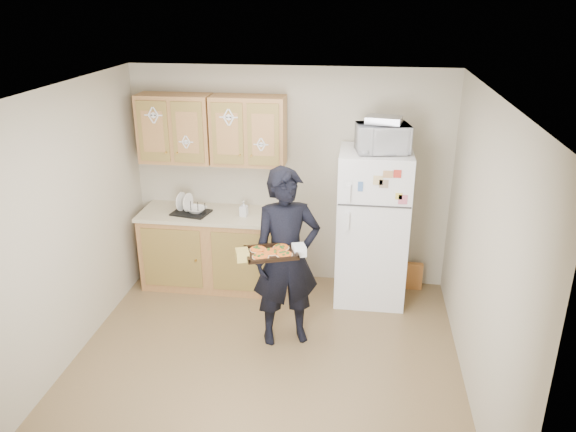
{
  "coord_description": "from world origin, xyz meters",
  "views": [
    {
      "loc": [
        0.8,
        -4.27,
        3.2
      ],
      "look_at": [
        0.16,
        0.45,
        1.32
      ],
      "focal_mm": 35.0,
      "sensor_mm": 36.0,
      "label": 1
    }
  ],
  "objects_px": {
    "refrigerator": "(372,227)",
    "microwave": "(383,138)",
    "dish_rack": "(191,207)",
    "baking_tray": "(271,253)",
    "person": "(286,258)"
  },
  "relations": [
    {
      "from": "microwave",
      "to": "person",
      "type": "bearing_deg",
      "value": -144.01
    },
    {
      "from": "baking_tray",
      "to": "dish_rack",
      "type": "height_order",
      "value": "baking_tray"
    },
    {
      "from": "refrigerator",
      "to": "microwave",
      "type": "bearing_deg",
      "value": -44.9
    },
    {
      "from": "microwave",
      "to": "dish_rack",
      "type": "bearing_deg",
      "value": 167.7
    },
    {
      "from": "person",
      "to": "dish_rack",
      "type": "bearing_deg",
      "value": 122.24
    },
    {
      "from": "refrigerator",
      "to": "dish_rack",
      "type": "height_order",
      "value": "refrigerator"
    },
    {
      "from": "refrigerator",
      "to": "baking_tray",
      "type": "relative_size",
      "value": 3.77
    },
    {
      "from": "microwave",
      "to": "refrigerator",
      "type": "bearing_deg",
      "value": 124.13
    },
    {
      "from": "person",
      "to": "microwave",
      "type": "height_order",
      "value": "microwave"
    },
    {
      "from": "refrigerator",
      "to": "microwave",
      "type": "xyz_separation_m",
      "value": [
        0.05,
        -0.05,
        0.99
      ]
    },
    {
      "from": "baking_tray",
      "to": "microwave",
      "type": "distance_m",
      "value": 1.72
    },
    {
      "from": "person",
      "to": "microwave",
      "type": "bearing_deg",
      "value": 27.55
    },
    {
      "from": "microwave",
      "to": "dish_rack",
      "type": "height_order",
      "value": "microwave"
    },
    {
      "from": "baking_tray",
      "to": "microwave",
      "type": "relative_size",
      "value": 0.86
    },
    {
      "from": "refrigerator",
      "to": "person",
      "type": "relative_size",
      "value": 0.96
    }
  ]
}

